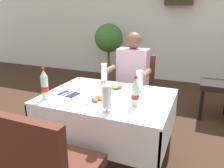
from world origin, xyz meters
TOP-DOWN VIEW (x-y plane):
  - back_wall at (0.00, 3.53)m, footprint 11.00×0.12m
  - main_dining_table at (-0.02, 0.17)m, footprint 1.14×0.85m
  - chair_far_diner_seat at (-0.02, 0.99)m, footprint 0.44×0.50m
  - seated_diner_far at (-0.02, 0.88)m, footprint 0.50×0.46m
  - plate_near_camera at (-0.03, 0.02)m, footprint 0.23×0.23m
  - plate_far_diner at (0.02, 0.35)m, footprint 0.24×0.24m
  - beer_glass_left at (0.12, -0.15)m, footprint 0.08×0.08m
  - beer_glass_middle at (-0.20, 0.51)m, footprint 0.07×0.07m
  - beer_glass_right at (0.21, 0.39)m, footprint 0.07×0.07m
  - cola_bottle_primary at (0.28, 0.05)m, footprint 0.06×0.06m
  - cola_bottle_secondary at (-0.48, -0.11)m, footprint 0.06×0.06m
  - napkin_cutlery_set at (-0.36, 0.06)m, footprint 0.18×0.19m
  - potted_plant_corner at (-1.23, 2.98)m, footprint 0.62×0.62m

SIDE VIEW (x-z plane):
  - chair_far_diner_seat at x=-0.02m, z-range 0.07..1.04m
  - main_dining_table at x=-0.02m, z-range 0.20..0.96m
  - seated_diner_far at x=-0.02m, z-range 0.08..1.34m
  - napkin_cutlery_set at x=-0.36m, z-range 0.75..0.77m
  - plate_far_diner at x=0.02m, z-range 0.74..0.79m
  - plate_near_camera at x=-0.03m, z-range 0.74..0.80m
  - potted_plant_corner at x=-1.23m, z-range 0.20..1.47m
  - beer_glass_right at x=0.21m, z-range 0.76..0.96m
  - cola_bottle_primary at x=0.28m, z-range 0.74..0.98m
  - beer_glass_middle at x=-0.20m, z-range 0.76..0.97m
  - beer_glass_left at x=0.12m, z-range 0.76..0.97m
  - cola_bottle_secondary at x=-0.48m, z-range 0.74..1.02m
  - back_wall at x=0.00m, z-range 0.00..2.84m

